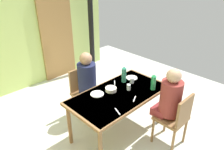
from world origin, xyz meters
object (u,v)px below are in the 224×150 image
(chair_near_diner, at_px, (176,118))
(person_far_diner, at_px, (88,78))
(person_near_diner, at_px, (170,97))
(serving_bowl_center, at_px, (111,89))
(chair_far_diner, at_px, (83,90))
(water_bottle_green_far, at_px, (153,82))
(dining_table, at_px, (119,97))
(water_bottle_green_near, at_px, (124,75))

(chair_near_diner, distance_m, person_far_diner, 1.49)
(person_near_diner, bearing_deg, serving_bowl_center, 118.11)
(person_near_diner, bearing_deg, person_far_diner, 110.22)
(chair_far_diner, relative_size, water_bottle_green_far, 3.37)
(chair_near_diner, xyz_separation_m, chair_far_diner, (-0.46, 1.52, 0.00))
(dining_table, height_order, water_bottle_green_near, water_bottle_green_near)
(water_bottle_green_near, height_order, serving_bowl_center, water_bottle_green_near)
(water_bottle_green_near, distance_m, serving_bowl_center, 0.37)
(chair_far_diner, bearing_deg, dining_table, 96.87)
(chair_far_diner, distance_m, person_far_diner, 0.31)
(chair_near_diner, height_order, serving_bowl_center, chair_near_diner)
(water_bottle_green_far, bearing_deg, dining_table, 147.87)
(serving_bowl_center, bearing_deg, chair_far_diner, 94.92)
(dining_table, height_order, person_far_diner, person_far_diner)
(water_bottle_green_near, bearing_deg, serving_bowl_center, -170.90)
(person_far_diner, relative_size, water_bottle_green_far, 2.99)
(water_bottle_green_near, bearing_deg, dining_table, -148.35)
(dining_table, xyz_separation_m, person_near_diner, (0.37, -0.62, 0.12))
(water_bottle_green_near, relative_size, water_bottle_green_far, 1.07)
(person_near_diner, distance_m, water_bottle_green_far, 0.36)
(person_far_diner, distance_m, serving_bowl_center, 0.49)
(person_far_diner, relative_size, serving_bowl_center, 4.53)
(chair_far_diner, bearing_deg, water_bottle_green_near, 125.25)
(person_near_diner, relative_size, water_bottle_green_near, 2.79)
(serving_bowl_center, bearing_deg, dining_table, -74.41)
(chair_far_diner, bearing_deg, serving_bowl_center, 94.92)
(water_bottle_green_far, xyz_separation_m, serving_bowl_center, (-0.49, 0.42, -0.09))
(chair_far_diner, bearing_deg, chair_near_diner, 106.82)
(serving_bowl_center, bearing_deg, person_far_diner, 96.28)
(person_near_diner, relative_size, person_far_diner, 1.00)
(person_near_diner, bearing_deg, water_bottle_green_near, 94.03)
(dining_table, bearing_deg, chair_near_diner, -64.18)
(chair_near_diner, xyz_separation_m, water_bottle_green_far, (0.08, 0.48, 0.35))
(chair_far_diner, height_order, person_near_diner, person_near_diner)
(chair_near_diner, height_order, person_near_diner, person_near_diner)
(water_bottle_green_near, xyz_separation_m, water_bottle_green_far, (0.14, -0.47, -0.01))
(chair_far_diner, height_order, person_far_diner, person_far_diner)
(person_near_diner, height_order, serving_bowl_center, person_near_diner)
(chair_near_diner, height_order, person_far_diner, person_far_diner)
(person_far_diner, xyz_separation_m, water_bottle_green_near, (0.40, -0.43, 0.08))
(chair_far_diner, distance_m, water_bottle_green_near, 0.78)
(water_bottle_green_near, bearing_deg, person_near_diner, -85.97)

